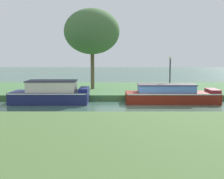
% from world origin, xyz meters
% --- Properties ---
extents(ground_plane, '(120.00, 120.00, 0.00)m').
position_xyz_m(ground_plane, '(0.00, 0.00, 0.00)').
color(ground_plane, '#395A4A').
extents(riverbank_far, '(72.00, 10.00, 0.40)m').
position_xyz_m(riverbank_far, '(0.00, 7.00, 0.20)').
color(riverbank_far, '#416C3B').
rests_on(riverbank_far, ground_plane).
extents(riverbank_near, '(72.00, 10.00, 0.40)m').
position_xyz_m(riverbank_near, '(0.00, -9.00, 0.20)').
color(riverbank_near, '#476433').
rests_on(riverbank_near, ground_plane).
extents(maroon_barge, '(6.13, 1.87, 1.26)m').
position_xyz_m(maroon_barge, '(2.32, 1.20, 0.54)').
color(maroon_barge, maroon).
rests_on(maroon_barge, ground_plane).
extents(navy_narrowboat, '(5.09, 2.31, 1.51)m').
position_xyz_m(navy_narrowboat, '(-5.67, 1.20, 0.63)').
color(navy_narrowboat, navy).
rests_on(navy_narrowboat, ground_plane).
extents(willow_tree_left, '(4.45, 4.26, 6.48)m').
position_xyz_m(willow_tree_left, '(-3.23, 5.67, 5.05)').
color(willow_tree_left, brown).
rests_on(willow_tree_left, riverbank_far).
extents(lamp_post, '(0.24, 0.24, 2.73)m').
position_xyz_m(lamp_post, '(2.57, 3.00, 2.13)').
color(lamp_post, '#333338').
rests_on(lamp_post, riverbank_far).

